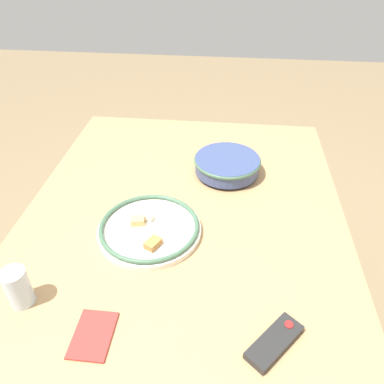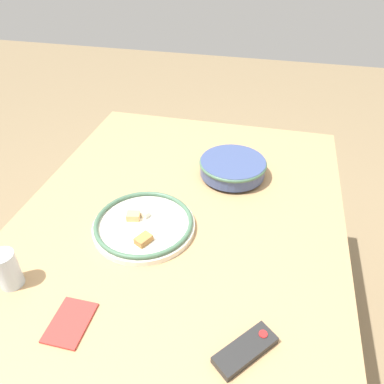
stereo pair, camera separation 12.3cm
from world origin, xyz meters
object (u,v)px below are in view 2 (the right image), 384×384
at_px(noodle_bowl, 233,167).
at_px(tv_remote, 245,350).
at_px(drinking_glass, 7,270).
at_px(food_plate, 144,224).

distance_m(noodle_bowl, tv_remote, 0.68).
bearing_deg(noodle_bowl, tv_remote, 10.90).
xyz_separation_m(noodle_bowl, drinking_glass, (0.62, -0.48, 0.01)).
bearing_deg(drinking_glass, noodle_bowl, 142.02).
bearing_deg(drinking_glass, food_plate, 136.51).
distance_m(noodle_bowl, drinking_glass, 0.78).
xyz_separation_m(noodle_bowl, food_plate, (0.34, -0.22, -0.02)).
xyz_separation_m(food_plate, drinking_glass, (0.28, -0.26, 0.04)).
height_order(food_plate, tv_remote, food_plate).
relative_size(tv_remote, drinking_glass, 1.42).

